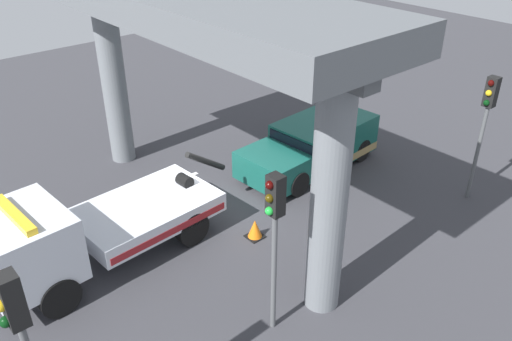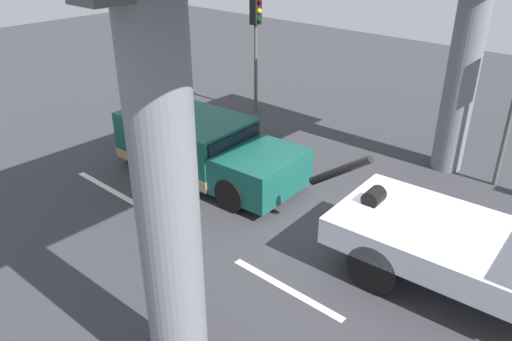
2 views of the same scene
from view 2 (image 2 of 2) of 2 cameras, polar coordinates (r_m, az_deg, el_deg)
name	(u,v)px [view 2 (image 2 of 2)]	position (r m, az deg, el deg)	size (l,w,h in m)	color
ground_plane	(349,240)	(11.38, 10.57, -7.81)	(60.00, 40.00, 0.10)	#38383D
lane_stripe_west	(107,188)	(13.71, -16.53, -1.91)	(2.60, 0.16, 0.01)	silver
lane_stripe_mid	(286,288)	(9.84, 3.44, -13.21)	(2.60, 0.16, 0.01)	silver
towed_van_green	(202,148)	(13.62, -6.15, 2.54)	(5.31, 2.48, 1.58)	#145147
traffic_light_near	(256,30)	(17.71, 0.01, 15.69)	(0.39, 0.32, 4.03)	#515456
traffic_cone_orange	(378,191)	(12.81, 13.66, -2.30)	(0.48, 0.48, 0.57)	orange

